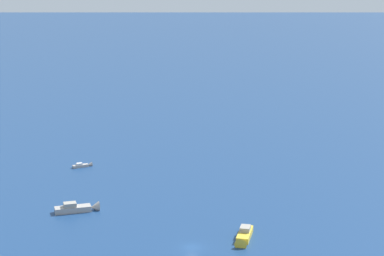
{
  "coord_description": "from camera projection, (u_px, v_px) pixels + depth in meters",
  "views": [
    {
      "loc": [
        -117.88,
        63.42,
        56.69
      ],
      "look_at": [
        0.0,
        0.0,
        25.99
      ],
      "focal_mm": 63.28,
      "sensor_mm": 36.0,
      "label": 1
    }
  ],
  "objects": [
    {
      "name": "ground_plane",
      "position": [
        192.0,
        247.0,
        143.14
      ],
      "size": [
        2000.0,
        2000.0,
        0.0
      ],
      "primitive_type": "plane",
      "color": "navy"
    },
    {
      "name": "motorboat_offshore",
      "position": [
        79.0,
        208.0,
        164.69
      ],
      "size": [
        4.98,
        11.13,
        3.13
      ],
      "color": "#9E9993",
      "rests_on": "ground_plane"
    },
    {
      "name": "motorboat_far_port",
      "position": [
        83.0,
        165.0,
        202.66
      ],
      "size": [
        1.58,
        5.95,
        1.72
      ],
      "color": "#9E9993",
      "rests_on": "ground_plane"
    },
    {
      "name": "motorboat_far_stbd",
      "position": [
        244.0,
        236.0,
        147.09
      ],
      "size": [
        9.51,
        8.76,
        2.99
      ],
      "color": "gold",
      "rests_on": "ground_plane"
    }
  ]
}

